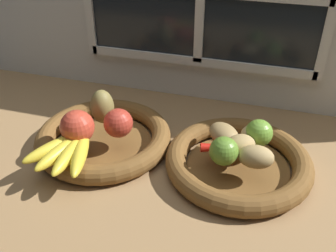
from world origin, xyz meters
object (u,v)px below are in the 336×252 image
apple_red_right (118,123)px  apple_red_front (77,127)px  lime_far (259,133)px  potato_large (240,145)px  potato_back (253,134)px  fruit_bowl_left (104,138)px  chili_pepper (227,147)px  potato_small (256,157)px  potato_oblong (224,134)px  pear_brown (102,107)px  fruit_bowl_right (238,162)px  lime_near (224,151)px  banana_bunch_front (68,150)px

apple_red_right → apple_red_front: 9.19cm
apple_red_right → lime_far: 31.76cm
potato_large → lime_far: (3.42, 4.40, 0.86)cm
potato_back → fruit_bowl_left: bearing=-171.9°
chili_pepper → potato_small: bearing=-46.8°
potato_oblong → potato_large: (4.08, -3.18, 0.12)cm
apple_red_right → potato_oblong: bearing=10.4°
apple_red_front → potato_large: bearing=9.4°
pear_brown → potato_back: (36.02, 1.86, -2.09)cm
fruit_bowl_right → pear_brown: 34.58cm
apple_red_front → lime_near: bearing=2.6°
fruit_bowl_left → lime_far: lime_far is taller
fruit_bowl_right → potato_oblong: 6.90cm
potato_oblong → potato_small: potato_small is taller
pear_brown → potato_small: pear_brown is taller
fruit_bowl_left → potato_large: size_ratio=4.95×
potato_back → potato_large: (-2.27, -4.99, -0.03)cm
fruit_bowl_right → lime_far: size_ratio=5.30×
potato_back → potato_large: size_ratio=0.93×
potato_oblong → chili_pepper: potato_oblong is taller
apple_red_right → lime_near: (24.91, -3.21, -0.33)cm
fruit_bowl_left → apple_red_front: apple_red_front is taller
fruit_bowl_right → apple_red_right: 28.48cm
apple_red_right → potato_large: 27.90cm
potato_back → lime_far: 1.54cm
fruit_bowl_left → apple_red_right: size_ratio=4.82×
banana_bunch_front → potato_large: size_ratio=2.60×
fruit_bowl_left → chili_pepper: 30.07cm
potato_oblong → pear_brown: bearing=-179.9°
potato_back → potato_oblong: bearing=-164.1°
apple_red_front → banana_bunch_front: 6.04cm
potato_large → chili_pepper: bearing=-177.8°
apple_red_front → chili_pepper: size_ratio=0.66×
apple_red_front → potato_oblong: apple_red_front is taller
banana_bunch_front → apple_red_right: bearing=53.7°
fruit_bowl_left → banana_bunch_front: banana_bunch_front is taller
potato_large → lime_near: bearing=-123.7°
pear_brown → potato_large: 33.97cm
fruit_bowl_right → banana_bunch_front: size_ratio=1.89×
fruit_bowl_left → potato_small: size_ratio=4.42×
fruit_bowl_right → chili_pepper: size_ratio=2.78×
lime_far → apple_red_right: bearing=-169.9°
apple_red_right → lime_far: apple_red_right is taller
banana_bunch_front → lime_far: size_ratio=2.80×
fruit_bowl_right → potato_large: size_ratio=4.92×
potato_back → lime_far: (1.15, -0.59, 0.82)cm
apple_red_right → potato_small: size_ratio=0.92×
apple_red_right → pear_brown: 7.38cm
potato_large → apple_red_right: bearing=-177.6°
potato_large → chili_pepper: size_ratio=0.56×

